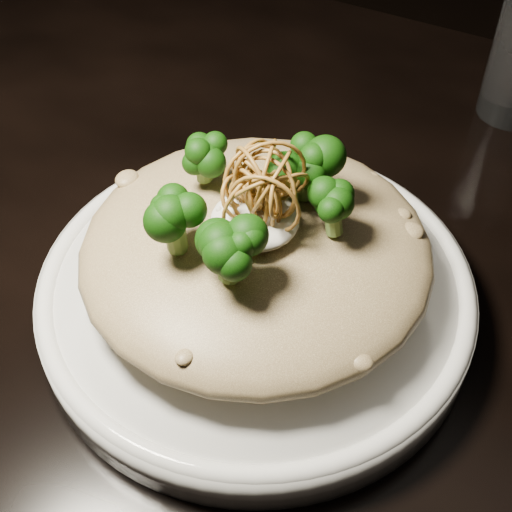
% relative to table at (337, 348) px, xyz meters
% --- Properties ---
extents(table, '(1.10, 0.80, 0.75)m').
position_rel_table_xyz_m(table, '(0.00, 0.00, 0.00)').
color(table, black).
rests_on(table, ground).
extents(plate, '(0.30, 0.30, 0.03)m').
position_rel_table_xyz_m(plate, '(-0.05, -0.05, 0.10)').
color(plate, white).
rests_on(plate, table).
extents(risotto, '(0.24, 0.24, 0.05)m').
position_rel_table_xyz_m(risotto, '(-0.05, -0.05, 0.14)').
color(risotto, brown).
rests_on(risotto, plate).
extents(broccoli, '(0.15, 0.15, 0.05)m').
position_rel_table_xyz_m(broccoli, '(-0.05, -0.05, 0.19)').
color(broccoli, black).
rests_on(broccoli, risotto).
extents(cheese, '(0.06, 0.06, 0.02)m').
position_rel_table_xyz_m(cheese, '(-0.05, -0.06, 0.17)').
color(cheese, silver).
rests_on(cheese, risotto).
extents(shallots, '(0.05, 0.05, 0.03)m').
position_rel_table_xyz_m(shallots, '(-0.04, -0.05, 0.20)').
color(shallots, brown).
rests_on(shallots, cheese).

